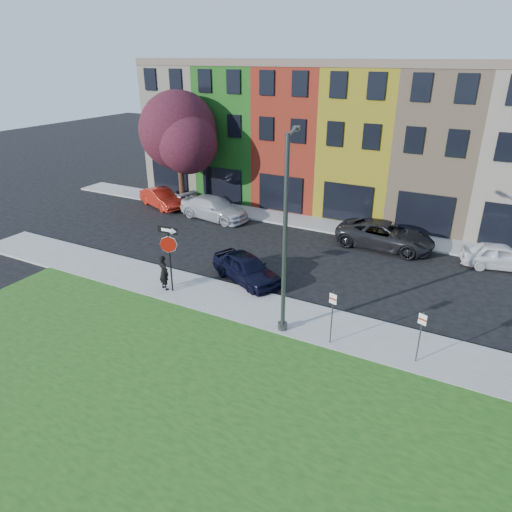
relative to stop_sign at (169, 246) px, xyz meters
The scene contains 15 objects.
ground 5.60m from the stop_sign, 29.26° to the right, with size 120.00×120.00×0.00m, color black.
sidewalk_near 6.85m from the stop_sign, ahead, with size 40.00×3.00×0.12m, color gray.
sidewalk_far 12.86m from the stop_sign, 83.74° to the left, with size 40.00×2.40×0.12m, color gray.
rowhouse_block 18.99m from the stop_sign, 84.28° to the left, with size 30.00×10.12×10.00m.
stop_sign is the anchor object (origin of this frame).
man 1.56m from the stop_sign, behind, with size 0.75×0.60×1.78m, color black.
sedan_near 4.22m from the stop_sign, 47.98° to the left, with size 4.62×3.35×1.46m, color black.
parked_car_red 14.33m from the stop_sign, 130.81° to the left, with size 4.53×2.97×1.41m, color maroon.
parked_car_silver 11.35m from the stop_sign, 112.29° to the left, with size 5.49×2.73×1.53m, color #B8B8BD.
parked_car_dark 13.29m from the stop_sign, 54.02° to the left, with size 5.80×2.80×1.59m, color black.
parked_car_white 17.75m from the stop_sign, 37.54° to the left, with size 4.32×2.53×1.38m, color white.
street_lamp 6.39m from the stop_sign, ahead, with size 0.94×2.53×8.08m.
parking_sign_a 8.37m from the stop_sign, ahead, with size 0.32×0.12×2.34m.
parking_sign_b 11.62m from the stop_sign, ahead, with size 0.31×0.14×2.14m.
tree_purple 14.53m from the stop_sign, 123.80° to the left, with size 6.77×5.92×8.40m.
Camera 1 is at (8.52, -13.05, 10.69)m, focal length 32.00 mm.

